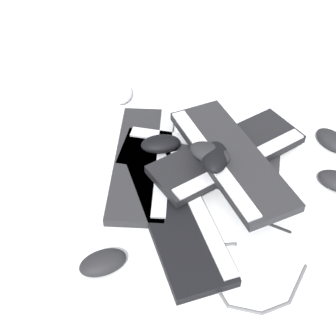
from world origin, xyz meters
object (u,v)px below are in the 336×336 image
at_px(keyboard_1, 145,161).
at_px(mouse_3, 161,144).
at_px(mouse_5, 122,92).
at_px(keyboard_2, 178,217).
at_px(mouse_1, 103,263).
at_px(mouse_0, 210,153).
at_px(keyboard_3, 228,154).
at_px(keyboard_4, 230,158).
at_px(mouse_2, 215,157).
at_px(mouse_4, 332,140).
at_px(keyboard_0, 199,158).

xyz_separation_m(keyboard_1, mouse_3, (0.05, -0.01, 0.04)).
relative_size(keyboard_1, mouse_5, 3.82).
relative_size(keyboard_2, mouse_1, 4.22).
bearing_deg(mouse_5, mouse_0, -148.62).
bearing_deg(keyboard_2, mouse_3, 60.31).
height_order(mouse_1, mouse_5, same).
bearing_deg(keyboard_3, keyboard_4, -133.70).
height_order(mouse_2, mouse_4, mouse_2).
relative_size(keyboard_4, mouse_2, 4.22).
bearing_deg(mouse_4, mouse_5, 37.48).
bearing_deg(keyboard_0, mouse_4, -31.27).
relative_size(keyboard_3, mouse_5, 4.14).
distance_m(keyboard_3, mouse_2, 0.11).
height_order(keyboard_0, mouse_4, mouse_4).
relative_size(mouse_1, mouse_4, 1.00).
xyz_separation_m(mouse_1, mouse_5, (0.42, 0.49, 0.00)).
height_order(keyboard_3, keyboard_4, keyboard_4).
bearing_deg(keyboard_0, mouse_1, -164.97).
relative_size(keyboard_1, keyboard_2, 0.91).
bearing_deg(mouse_3, mouse_5, -74.77).
height_order(mouse_0, mouse_4, mouse_0).
distance_m(keyboard_2, mouse_0, 0.18).
xyz_separation_m(keyboard_1, mouse_0, (0.08, -0.16, 0.10)).
bearing_deg(mouse_0, mouse_1, -104.07).
bearing_deg(mouse_0, mouse_2, -22.05).
bearing_deg(keyboard_1, keyboard_4, -53.39).
relative_size(keyboard_3, mouse_0, 4.14).
xyz_separation_m(mouse_1, mouse_4, (0.74, -0.09, 0.00)).
relative_size(mouse_0, mouse_4, 1.00).
height_order(keyboard_2, mouse_1, mouse_1).
xyz_separation_m(keyboard_3, mouse_1, (-0.45, -0.05, -0.02)).
xyz_separation_m(keyboard_3, mouse_5, (-0.03, 0.44, -0.02)).
distance_m(keyboard_2, mouse_3, 0.23).
height_order(keyboard_3, mouse_5, keyboard_3).
bearing_deg(keyboard_0, mouse_3, 129.74).
height_order(keyboard_0, keyboard_3, keyboard_3).
relative_size(keyboard_2, mouse_3, 4.22).
bearing_deg(keyboard_3, mouse_2, -161.61).
distance_m(keyboard_2, mouse_4, 0.53).
bearing_deg(mouse_4, keyboard_2, 89.21).
relative_size(keyboard_2, keyboard_4, 1.00).
bearing_deg(keyboard_0, mouse_5, 87.88).
relative_size(keyboard_4, mouse_3, 4.22).
relative_size(keyboard_2, mouse_4, 4.22).
distance_m(mouse_3, mouse_4, 0.50).
relative_size(mouse_3, mouse_4, 1.00).
distance_m(mouse_1, mouse_2, 0.38).
bearing_deg(mouse_1, keyboard_3, 24.18).
height_order(mouse_0, mouse_3, mouse_0).
height_order(keyboard_3, mouse_1, keyboard_3).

